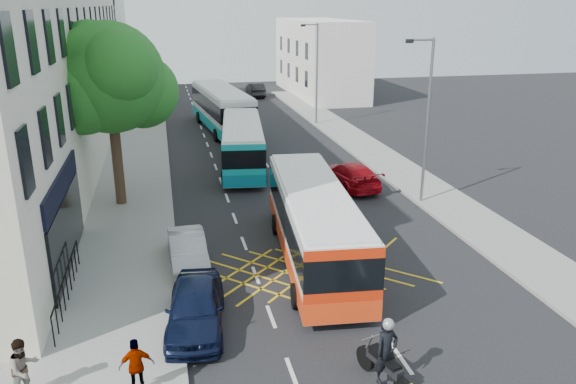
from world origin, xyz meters
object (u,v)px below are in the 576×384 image
distant_car_dark (255,90)px  bus_far (222,108)px  parked_car_blue (195,307)px  distant_car_grey (229,95)px  street_tree (109,79)px  parked_car_silver (188,250)px  pedestrian_near (24,369)px  lamp_near (426,113)px  pedestrian_far (137,366)px  lamp_far (316,69)px  bus_mid (243,144)px  motorbike (386,355)px  bus_near (314,223)px  red_hatchback (351,175)px

distant_car_dark → bus_far: bearing=71.4°
parked_car_blue → distant_car_grey: size_ratio=0.89×
bus_far → distant_car_grey: (2.19, 13.61, -1.06)m
street_tree → parked_car_blue: size_ratio=2.06×
parked_car_silver → pedestrian_near: 8.31m
street_tree → distant_car_dark: bearing=69.5°
lamp_near → bus_far: 21.45m
pedestrian_near → pedestrian_far: size_ratio=1.10×
lamp_near → lamp_far: size_ratio=1.00×
street_tree → bus_mid: 10.07m
parked_car_blue → pedestrian_far: bearing=-112.9°
bus_far → motorbike: bearing=-95.0°
bus_near → bus_mid: (-0.81, 13.67, -0.08)m
motorbike → pedestrian_near: (-9.07, 1.38, 0.03)m
motorbike → distant_car_dark: (4.78, 49.07, -0.21)m
bus_far → pedestrian_near: bearing=-111.1°
parked_car_blue → red_hatchback: 15.57m
bus_mid → distant_car_dark: size_ratio=2.30×
bus_far → pedestrian_far: bearing=-106.3°
bus_near → parked_car_blue: 6.29m
bus_mid → motorbike: size_ratio=4.64×
motorbike → distant_car_grey: motorbike is taller
distant_car_grey → pedestrian_near: (-10.62, -45.05, 0.31)m
street_tree → distant_car_grey: bearing=73.3°
bus_far → distant_car_grey: bearing=74.8°
red_hatchback → pedestrian_far: bearing=48.1°
lamp_far → pedestrian_far: 34.95m
bus_mid → pedestrian_far: 21.28m
lamp_near → red_hatchback: 5.76m
bus_far → distant_car_dark: size_ratio=2.66×
bus_mid → red_hatchback: bus_mid is taller
bus_mid → distant_car_grey: 25.05m
street_tree → parked_car_silver: street_tree is taller
distant_car_grey → distant_car_dark: distant_car_dark is taller
lamp_near → bus_far: bearing=111.4°
bus_mid → pedestrian_near: bearing=-105.5°
bus_mid → distant_car_dark: 28.12m
motorbike → distant_car_grey: (1.56, 46.43, -0.28)m
motorbike → parked_car_silver: 9.63m
distant_car_grey → parked_car_silver: bearing=-96.3°
bus_near → pedestrian_far: bearing=-128.2°
street_tree → distant_car_dark: street_tree is taller
parked_car_silver → distant_car_dark: 41.73m
pedestrian_near → pedestrian_far: 2.76m
lamp_near → parked_car_blue: (-11.80, -9.13, -3.89)m
lamp_near → motorbike: (-7.13, -13.03, -3.67)m
bus_far → motorbike: (0.63, -32.82, -0.78)m
distant_car_dark → pedestrian_near: pedestrian_near is taller
bus_far → lamp_near: bearing=-74.7°
bus_mid → bus_far: (-0.00, 11.34, 0.24)m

